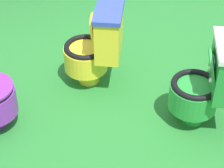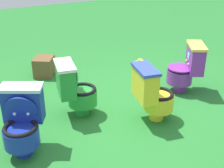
{
  "view_description": "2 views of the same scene",
  "coord_description": "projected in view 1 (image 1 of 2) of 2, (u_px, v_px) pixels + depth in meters",
  "views": [
    {
      "loc": [
        -0.22,
        -2.55,
        2.29
      ],
      "look_at": [
        -0.09,
        -0.24,
        0.37
      ],
      "focal_mm": 66.2,
      "sensor_mm": 36.0,
      "label": 1
    },
    {
      "loc": [
        1.74,
        3.08,
        2.15
      ],
      "look_at": [
        0.23,
        0.01,
        0.48
      ],
      "focal_mm": 50.41,
      "sensor_mm": 36.0,
      "label": 2
    }
  ],
  "objects": [
    {
      "name": "ground",
      "position": [
        121.0,
        100.0,
        3.43
      ],
      "size": [
        14.0,
        14.0,
        0.0
      ],
      "primitive_type": "plane",
      "color": "#26752D"
    },
    {
      "name": "toilet_yellow",
      "position": [
        96.0,
        46.0,
        3.38
      ],
      "size": [
        0.55,
        0.48,
        0.73
      ],
      "rotation": [
        0.0,
        0.0,
        1.41
      ],
      "color": "yellow",
      "rests_on": "ground"
    },
    {
      "name": "toilet_green",
      "position": [
        208.0,
        83.0,
        3.01
      ],
      "size": [
        0.55,
        0.48,
        0.73
      ],
      "rotation": [
        0.0,
        0.0,
        1.41
      ],
      "color": "green",
      "rests_on": "ground"
    }
  ]
}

